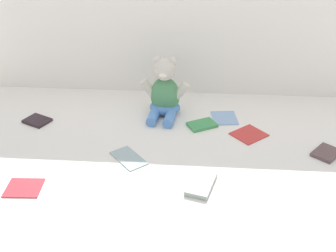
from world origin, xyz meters
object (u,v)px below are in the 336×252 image
(teddy_bear, at_px, (165,94))
(book_case_4, at_px, (37,121))
(book_case_1, at_px, (249,134))
(book_case_5, at_px, (24,187))
(book_case_7, at_px, (129,158))
(book_case_2, at_px, (202,125))
(book_case_3, at_px, (224,118))
(book_case_0, at_px, (326,153))
(book_case_6, at_px, (201,184))

(teddy_bear, distance_m, book_case_4, 0.50)
(book_case_1, bearing_deg, book_case_5, 76.07)
(book_case_7, bearing_deg, book_case_5, -8.80)
(book_case_4, bearing_deg, book_case_5, -139.87)
(teddy_bear, distance_m, book_case_2, 0.19)
(book_case_2, height_order, book_case_5, book_case_2)
(book_case_7, bearing_deg, book_case_3, -178.08)
(book_case_2, distance_m, book_case_3, 0.11)
(book_case_0, xyz_separation_m, book_case_6, (-0.42, -0.20, 0.00))
(book_case_2, height_order, book_case_6, book_case_6)
(book_case_5, xyz_separation_m, book_case_7, (0.29, 0.18, 0.00))
(book_case_2, bearing_deg, book_case_4, -117.60)
(book_case_2, distance_m, book_case_6, 0.36)
(book_case_0, xyz_separation_m, book_case_1, (-0.25, 0.11, -0.00))
(book_case_1, relative_size, book_case_4, 1.19)
(book_case_0, height_order, book_case_5, book_case_0)
(book_case_5, bearing_deg, book_case_3, -54.97)
(book_case_5, bearing_deg, book_case_6, -87.36)
(book_case_5, height_order, book_case_7, same)
(book_case_1, xyz_separation_m, book_case_7, (-0.41, -0.18, -0.00))
(teddy_bear, xyz_separation_m, book_case_7, (-0.09, -0.32, -0.08))
(book_case_4, distance_m, book_case_5, 0.41)
(book_case_0, distance_m, book_case_1, 0.27)
(book_case_6, bearing_deg, teddy_bear, -56.87)
(book_case_6, height_order, book_case_7, book_case_6)
(book_case_1, bearing_deg, teddy_bear, 24.89)
(book_case_6, bearing_deg, book_case_5, 20.61)
(book_case_3, bearing_deg, book_case_4, 178.98)
(book_case_1, relative_size, book_case_5, 1.04)
(book_case_5, distance_m, book_case_6, 0.53)
(book_case_3, bearing_deg, book_case_2, -150.33)
(book_case_0, xyz_separation_m, book_case_2, (-0.42, 0.16, -0.00))
(book_case_3, height_order, book_case_6, book_case_6)
(book_case_2, relative_size, book_case_7, 0.77)
(book_case_2, height_order, book_case_7, book_case_2)
(teddy_bear, bearing_deg, book_case_5, -121.42)
(book_case_0, relative_size, book_case_1, 0.86)
(teddy_bear, distance_m, book_case_3, 0.25)
(book_case_2, bearing_deg, book_case_1, 44.03)
(teddy_bear, relative_size, book_case_0, 2.48)
(book_case_4, distance_m, book_case_7, 0.44)
(teddy_bear, xyz_separation_m, book_case_2, (0.15, -0.09, -0.08))
(book_case_7, bearing_deg, teddy_bear, -146.85)
(book_case_0, bearing_deg, book_case_1, 15.56)
(teddy_bear, height_order, book_case_5, teddy_bear)
(book_case_4, xyz_separation_m, book_case_6, (0.62, -0.35, 0.00))
(book_case_1, relative_size, book_case_7, 0.82)
(teddy_bear, bearing_deg, book_case_4, -162.02)
(book_case_5, bearing_deg, book_case_1, -65.50)
(book_case_0, bearing_deg, teddy_bear, 15.40)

